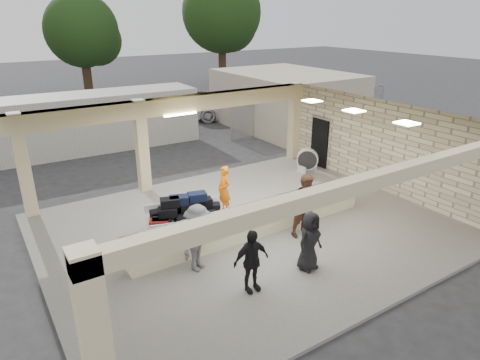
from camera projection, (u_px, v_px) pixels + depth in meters
ground at (247, 231)px, 13.48m from camera, size 120.00×120.00×0.00m
pavilion at (241, 183)px, 13.62m from camera, size 12.01×10.00×3.55m
baggage_counter at (256, 220)px, 12.88m from camera, size 8.20×0.58×0.98m
luggage_cart at (185, 214)px, 12.64m from camera, size 2.63×2.02×1.36m
drum_fan at (307, 159)px, 18.07m from camera, size 0.86×0.84×1.00m
baggage_handler at (224, 190)px, 14.22m from camera, size 0.33×0.60×1.63m
passenger_a at (307, 205)px, 12.74m from camera, size 0.96×0.47×1.93m
passenger_b at (251, 261)px, 10.13m from camera, size 0.96×0.39×1.62m
passenger_c at (198, 238)px, 10.95m from camera, size 1.24×0.93×1.83m
passenger_d at (309, 241)px, 11.02m from camera, size 0.84×0.45×1.62m
car_white_a at (235, 106)px, 27.86m from camera, size 6.03×4.41×1.56m
car_white_b at (279, 102)px, 29.19m from camera, size 5.36×3.83×1.59m
car_dark at (204, 103)px, 28.87m from camera, size 4.82×1.89×1.58m
container_white at (68, 124)px, 20.71m from camera, size 12.84×3.00×2.76m
fence at (316, 109)px, 25.71m from camera, size 12.06×0.06×2.03m
tree_mid at (85, 33)px, 33.31m from camera, size 6.00×5.60×8.00m
tree_right at (224, 16)px, 38.16m from camera, size 7.20×7.00×10.00m
adjacent_building at (286, 100)px, 25.53m from camera, size 6.00×8.00×3.20m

